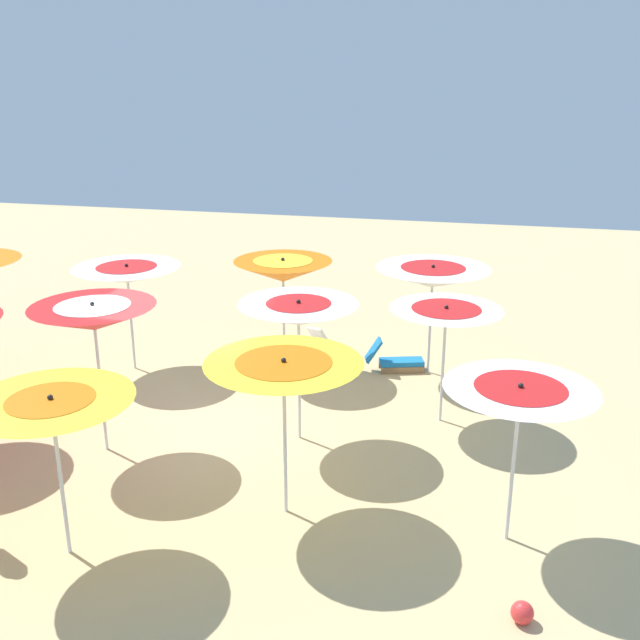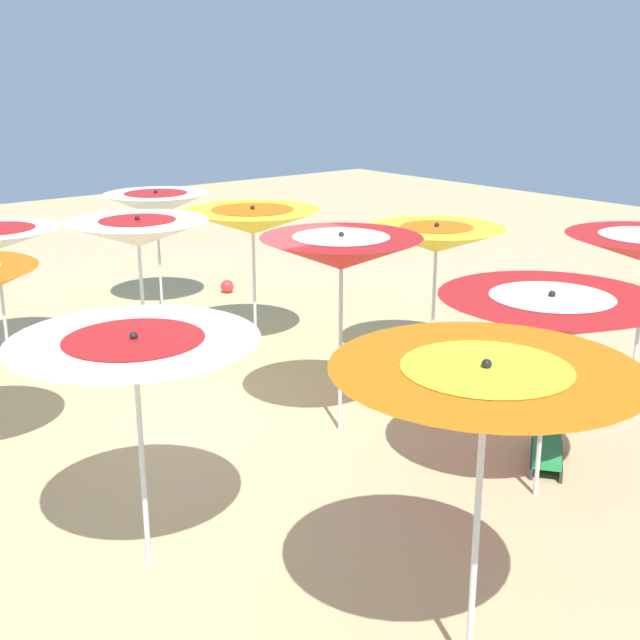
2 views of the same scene
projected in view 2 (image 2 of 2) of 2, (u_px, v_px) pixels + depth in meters
name	position (u px, v px, depth m)	size (l,w,h in m)	color
ground	(240.00, 417.00, 10.95)	(39.65, 39.65, 0.04)	#D1B57F
beach_umbrella_0	(156.00, 204.00, 15.28)	(1.92, 1.92, 2.25)	silver
beach_umbrella_3	(253.00, 221.00, 13.04)	(2.13, 2.13, 2.33)	silver
beach_umbrella_4	(138.00, 233.00, 11.42)	(1.94, 1.94, 2.45)	silver
beach_umbrella_6	(436.00, 239.00, 12.17)	(2.01, 2.01, 2.23)	silver
beach_umbrella_7	(341.00, 253.00, 9.86)	(1.94, 1.94, 2.54)	silver
beach_umbrella_8	(135.00, 357.00, 7.08)	(2.16, 2.16, 2.25)	silver
beach_umbrella_10	(550.00, 316.00, 8.34)	(2.26, 2.26, 2.27)	silver
beach_umbrella_11	(485.00, 390.00, 5.65)	(2.15, 2.15, 2.51)	silver
lounger_0	(547.00, 445.00, 9.62)	(0.93, 1.11, 0.68)	#333338
beachgoer_0	(511.00, 331.00, 11.47)	(0.30, 0.30, 1.73)	beige
beach_ball	(227.00, 286.00, 16.89)	(0.26, 0.26, 0.26)	red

